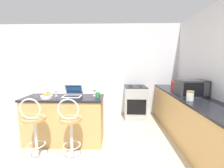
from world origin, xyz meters
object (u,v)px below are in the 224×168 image
Objects in this scene: storage_jar at (190,96)px; microwave at (191,88)px; pepper_mill at (176,83)px; bar_stool_near at (35,131)px; fruit_bowl at (47,96)px; bar_stool_far at (71,131)px; mug_green at (98,95)px; wine_glass_short at (94,90)px; toaster at (176,85)px; laptop at (73,93)px; wine_glass_tall at (56,91)px; stove_range at (135,102)px.

microwave is at bearing 62.74° from storage_jar.
bar_stool_near is at bearing -148.58° from pepper_mill.
pepper_mill reaches higher than bar_stool_near.
microwave is at bearing 7.09° from fruit_bowl.
mug_green is at bearing 54.12° from bar_stool_far.
wine_glass_short is at bearing -176.39° from microwave.
bar_stool_far is at bearing -142.52° from pepper_mill.
storage_jar is at bearing -117.26° from microwave.
bar_stool_far is 9.76× the size of mug_green.
mug_green is 0.62× the size of storage_jar.
fruit_bowl reaches higher than mug_green.
toaster is 2.02m from wine_glass_short.
laptop is at bearing 27.45° from fruit_bowl.
pepper_mill is (2.80, 1.30, 0.07)m from fruit_bowl.
bar_stool_far is 2.37m from microwave.
laptop is 0.42m from wine_glass_short.
wine_glass_tall is at bearing 173.86° from storage_jar.
microwave is 2.75m from fruit_bowl.
storage_jar is (1.60, -0.16, 0.03)m from mug_green.
wine_glass_tall is (0.09, 0.19, 0.06)m from fruit_bowl.
pepper_mill reaches higher than wine_glass_short.
wine_glass_tall reaches higher than stove_range.
stove_range is 1.62m from wine_glass_short.
wine_glass_short is at bearing 0.75° from laptop.
laptop is at bearing -176.91° from microwave.
mug_green is at bearing -152.75° from toaster.
laptop reaches higher than stove_range.
toaster is 1.46× the size of storage_jar.
microwave is (2.75, 0.76, 0.57)m from bar_stool_near.
stove_range is 5.70× the size of wine_glass_short.
bar_stool_near is at bearing -100.91° from wine_glass_tall.
bar_stool_near is at bearing -152.40° from toaster.
storage_jar is (-0.29, -1.38, -0.03)m from pepper_mill.
bar_stool_near is at bearing -93.49° from fruit_bowl.
wine_glass_short is 1.52× the size of mug_green.
fruit_bowl is at bearing -155.03° from pepper_mill.
mug_green is 0.44× the size of pepper_mill.
storage_jar is at bearing 7.82° from bar_stool_near.
wine_glass_short reaches higher than mug_green.
wine_glass_short is (-1.87, -0.78, 0.02)m from toaster.
laptop is (0.44, 0.64, 0.47)m from bar_stool_near.
toaster is (2.72, 1.42, 0.51)m from bar_stool_near.
toaster is 1.04× the size of pepper_mill.
wine_glass_tall is (-2.61, -0.82, -0.00)m from toaster.
pepper_mill is at bearing 37.48° from bar_stool_far.
laptop is 2.42m from toaster.
bar_stool_near is 4.30× the size of pepper_mill.
microwave is 0.67m from toaster.
bar_stool_far is 0.92m from wine_glass_tall.
wine_glass_tall is at bearing 172.79° from mug_green.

